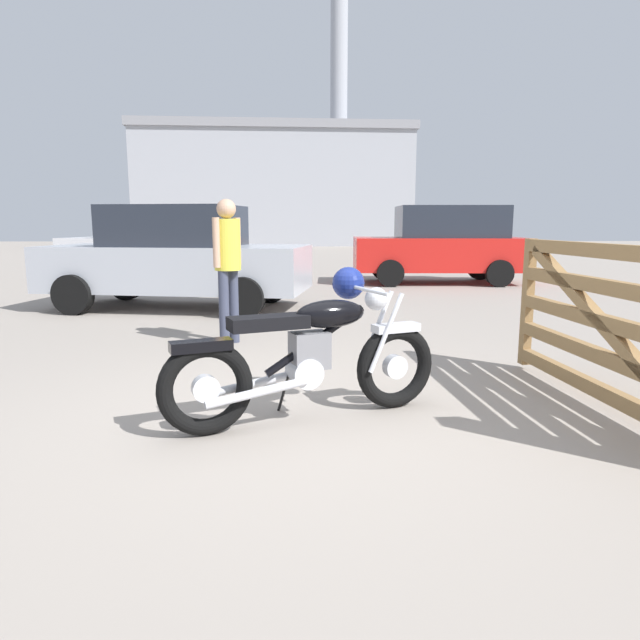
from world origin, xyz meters
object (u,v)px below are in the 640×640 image
(timber_gate, at_px, (628,324))
(bystander, at_px, (228,256))
(silver_sedan_mid, at_px, (442,244))
(red_hatchback_near, at_px, (151,246))
(vintage_motorcycle, at_px, (313,352))
(pale_sedan_back, at_px, (177,258))

(timber_gate, distance_m, bystander, 4.14)
(timber_gate, relative_size, bystander, 1.53)
(silver_sedan_mid, bearing_deg, red_hatchback_near, -7.17)
(vintage_motorcycle, height_order, silver_sedan_mid, silver_sedan_mid)
(vintage_motorcycle, bearing_deg, timber_gate, -25.30)
(red_hatchback_near, relative_size, pale_sedan_back, 1.00)
(timber_gate, distance_m, silver_sedan_mid, 9.39)
(vintage_motorcycle, bearing_deg, red_hatchback_near, 88.72)
(bystander, height_order, pale_sedan_back, pale_sedan_back)
(bystander, height_order, red_hatchback_near, red_hatchback_near)
(vintage_motorcycle, distance_m, silver_sedan_mid, 9.74)
(timber_gate, xyz_separation_m, bystander, (-3.13, 2.69, 0.32))
(vintage_motorcycle, xyz_separation_m, red_hatchback_near, (-3.93, 10.36, 0.34))
(bystander, distance_m, pale_sedan_back, 3.06)
(timber_gate, xyz_separation_m, pale_sedan_back, (-4.34, 5.50, 0.13))
(timber_gate, bearing_deg, bystander, 44.42)
(vintage_motorcycle, relative_size, silver_sedan_mid, 0.50)
(vintage_motorcycle, xyz_separation_m, bystander, (-0.94, 2.57, 0.53))
(bystander, relative_size, red_hatchback_near, 0.37)
(timber_gate, bearing_deg, vintage_motorcycle, 81.94)
(silver_sedan_mid, height_order, red_hatchback_near, silver_sedan_mid)
(vintage_motorcycle, relative_size, pale_sedan_back, 0.44)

